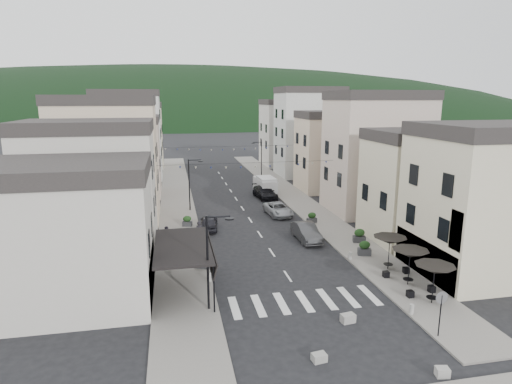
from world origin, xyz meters
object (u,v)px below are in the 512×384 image
at_px(parked_car_d, 265,192).
at_px(delivery_van, 265,186).
at_px(parked_car_b, 306,232).
at_px(parked_car_c, 278,209).
at_px(parked_car_a, 307,231).
at_px(pedestrian_b, 167,236).
at_px(parked_car_e, 209,222).
at_px(pedestrian_a, 199,232).

relative_size(parked_car_d, delivery_van, 1.02).
height_order(parked_car_b, parked_car_c, parked_car_b).
bearing_deg(parked_car_a, parked_car_c, 94.85).
xyz_separation_m(parked_car_b, pedestrian_b, (-12.40, 0.67, 0.20)).
relative_size(parked_car_e, delivery_van, 0.80).
distance_m(parked_car_b, delivery_van, 19.11).
bearing_deg(delivery_van, parked_car_e, -124.81).
height_order(parked_car_b, pedestrian_a, pedestrian_a).
relative_size(parked_car_d, pedestrian_a, 2.80).
height_order(parked_car_a, parked_car_d, parked_car_d).
relative_size(parked_car_c, pedestrian_b, 2.87).
xyz_separation_m(parked_car_a, pedestrian_a, (-9.83, 0.57, 0.35)).
bearing_deg(pedestrian_b, pedestrian_a, 14.02).
bearing_deg(parked_car_c, parked_car_d, 82.26).
bearing_deg(pedestrian_a, parked_car_b, -1.66).
bearing_deg(parked_car_e, pedestrian_b, 54.17).
distance_m(parked_car_c, pedestrian_a, 12.06).
bearing_deg(parked_car_c, delivery_van, 80.00).
bearing_deg(parked_car_b, delivery_van, 87.31).
bearing_deg(delivery_van, pedestrian_b, -127.56).
relative_size(parked_car_c, pedestrian_a, 2.56).
height_order(parked_car_a, pedestrian_b, pedestrian_b).
relative_size(parked_car_c, parked_car_d, 0.91).
bearing_deg(parked_car_c, pedestrian_a, -145.02).
xyz_separation_m(parked_car_b, pedestrian_a, (-9.60, 0.99, 0.30)).
bearing_deg(parked_car_c, parked_car_a, -90.99).
xyz_separation_m(parked_car_c, delivery_van, (0.83, 10.31, 0.53)).
relative_size(parked_car_b, parked_car_e, 1.13).
relative_size(parked_car_c, parked_car_e, 1.17).
bearing_deg(delivery_van, parked_car_d, -106.25).
relative_size(parked_car_a, parked_car_b, 0.90).
height_order(parked_car_a, pedestrian_a, pedestrian_a).
bearing_deg(parked_car_b, parked_car_e, 147.59).
relative_size(delivery_van, pedestrian_b, 3.07).
xyz_separation_m(parked_car_d, pedestrian_b, (-12.31, -16.38, 0.20)).
xyz_separation_m(parked_car_a, pedestrian_b, (-12.62, 0.25, 0.25)).
bearing_deg(pedestrian_a, parked_car_a, 0.91).
relative_size(parked_car_e, pedestrian_a, 2.19).
xyz_separation_m(parked_car_d, pedestrian_a, (-9.51, -16.06, 0.30)).
xyz_separation_m(delivery_van, pedestrian_a, (-10.00, -18.11, -0.14)).
relative_size(pedestrian_a, pedestrian_b, 1.12).
height_order(parked_car_b, pedestrian_b, pedestrian_b).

